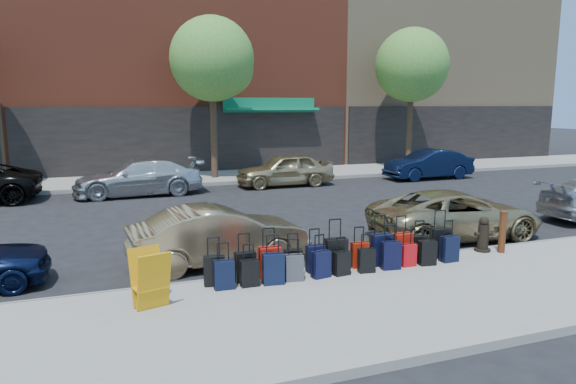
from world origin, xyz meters
name	(u,v)px	position (x,y,z in m)	size (l,w,h in m)	color
ground	(266,226)	(0.00, 0.00, 0.00)	(120.00, 120.00, 0.00)	black
sidewalk_near	(379,303)	(0.00, -6.50, 0.07)	(60.00, 4.00, 0.15)	gray
sidewalk_far	(202,178)	(0.00, 10.00, 0.07)	(60.00, 4.00, 0.15)	gray
curb_near	(330,269)	(0.00, -4.48, 0.07)	(60.00, 0.08, 0.15)	gray
curb_far	(211,184)	(0.00, 7.98, 0.07)	(60.00, 0.08, 0.15)	gray
building_right	(406,24)	(16.00, 17.99, 8.98)	(15.00, 12.12, 18.00)	#957D5B
tree_center	(215,62)	(0.64, 9.50, 5.41)	(3.80, 3.80, 7.27)	black
tree_right	(414,67)	(11.14, 9.50, 5.41)	(3.80, 3.80, 7.27)	black
suitcase_front_0	(214,270)	(-2.56, -4.84, 0.44)	(0.41, 0.26, 0.92)	black
suitcase_front_1	(245,266)	(-1.95, -4.82, 0.44)	(0.39, 0.22, 0.94)	black
suitcase_front_2	(270,262)	(-1.45, -4.80, 0.46)	(0.42, 0.23, 1.00)	#AE120B
suitcase_front_3	(293,262)	(-0.97, -4.84, 0.42)	(0.39, 0.25, 0.87)	black
suitcase_front_4	(315,258)	(-0.46, -4.75, 0.43)	(0.37, 0.20, 0.89)	black
suitcase_front_5	(336,254)	(-0.03, -4.82, 0.49)	(0.45, 0.26, 1.07)	black
suitcase_front_6	(360,255)	(0.51, -4.81, 0.42)	(0.37, 0.23, 0.86)	maroon
suitcase_front_7	(381,249)	(1.01, -4.81, 0.49)	(0.46, 0.27, 1.07)	black
suitcase_front_8	(402,247)	(1.56, -4.76, 0.47)	(0.42, 0.24, 1.01)	#971509
suitcase_front_9	(420,247)	(2.00, -4.78, 0.42)	(0.39, 0.26, 0.87)	black
suitcase_front_10	(440,243)	(2.54, -4.78, 0.48)	(0.47, 0.30, 1.06)	black
suitcase_back_0	(224,275)	(-2.43, -5.09, 0.42)	(0.38, 0.23, 0.87)	black
suitcase_back_1	(249,273)	(-1.95, -5.11, 0.40)	(0.34, 0.20, 0.81)	black
suitcase_back_2	(273,269)	(-1.49, -5.14, 0.45)	(0.43, 0.28, 0.96)	black
suitcase_back_3	(294,268)	(-1.06, -5.10, 0.41)	(0.37, 0.25, 0.83)	#3B3B40
suitcase_back_4	(321,264)	(-0.50, -5.11, 0.42)	(0.39, 0.27, 0.86)	black
suitcase_back_5	(342,263)	(-0.05, -5.13, 0.39)	(0.34, 0.22, 0.77)	black
suitcase_back_6	(366,260)	(0.49, -5.14, 0.40)	(0.35, 0.23, 0.79)	black
suitcase_back_7	(391,255)	(1.06, -5.12, 0.44)	(0.42, 0.28, 0.93)	black
suitcase_back_8	(408,255)	(1.51, -5.08, 0.39)	(0.32, 0.19, 0.77)	#B30B12
suitcase_back_9	(427,253)	(1.93, -5.15, 0.41)	(0.38, 0.25, 0.84)	black
suitcase_back_10	(449,249)	(2.52, -5.11, 0.43)	(0.38, 0.23, 0.90)	black
fire_hydrant	(483,235)	(3.77, -4.71, 0.52)	(0.42, 0.37, 0.81)	black
bollard	(502,231)	(4.09, -4.95, 0.65)	(0.18, 0.18, 0.97)	#38190C
display_rack	(150,279)	(-3.77, -5.51, 0.63)	(0.68, 0.72, 0.98)	#CC880B
car_near_1	(219,235)	(-2.07, -3.10, 0.65)	(1.37, 3.93, 1.29)	#A08762
car_near_2	(455,214)	(4.29, -3.03, 0.64)	(2.11, 4.58, 1.27)	tan
car_far_1	(139,177)	(-3.11, 6.59, 0.71)	(1.98, 4.88, 1.42)	silver
car_far_2	(285,170)	(3.01, 6.81, 0.72)	(1.69, 4.20, 1.43)	tan
car_far_3	(428,164)	(10.16, 6.51, 0.70)	(1.48, 4.23, 1.39)	#0B1632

